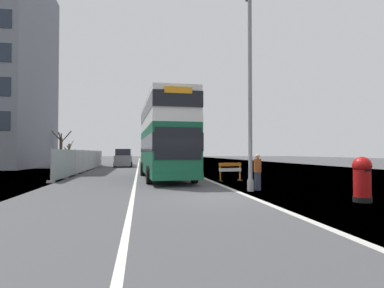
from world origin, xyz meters
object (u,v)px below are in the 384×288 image
object	(u,v)px
roadworks_barrier	(230,170)
car_receding_mid	(124,157)
car_receding_far	(154,157)
red_pillar_postbox	(362,177)
pedestrian_at_kerb	(258,172)
double_decker_bus	(165,137)
lamppost_foreground	(250,97)
car_oncoming_near	(123,159)

from	to	relation	value
roadworks_barrier	car_receding_mid	bearing A→B (deg)	105.88
car_receding_far	red_pillar_postbox	bearing A→B (deg)	-82.78
car_receding_mid	pedestrian_at_kerb	size ratio (longest dim) A/B	2.42
pedestrian_at_kerb	double_decker_bus	bearing A→B (deg)	117.33
car_receding_far	pedestrian_at_kerb	bearing A→B (deg)	-85.41
red_pillar_postbox	pedestrian_at_kerb	bearing A→B (deg)	120.44
lamppost_foreground	roadworks_barrier	distance (m)	6.24
roadworks_barrier	car_receding_far	world-z (taller)	car_receding_far
car_oncoming_near	pedestrian_at_kerb	xyz separation A→B (m)	(7.31, -25.43, -0.18)
car_receding_far	double_decker_bus	bearing A→B (deg)	-91.01
double_decker_bus	red_pillar_postbox	xyz separation A→B (m)	(6.04, -11.14, -1.86)
roadworks_barrier	car_oncoming_near	world-z (taller)	car_oncoming_near
car_receding_mid	roadworks_barrier	bearing A→B (deg)	-74.12
lamppost_foreground	pedestrian_at_kerb	world-z (taller)	lamppost_foreground
double_decker_bus	roadworks_barrier	distance (m)	4.92
lamppost_foreground	red_pillar_postbox	bearing A→B (deg)	-52.44
red_pillar_postbox	roadworks_barrier	bearing A→B (deg)	104.54
pedestrian_at_kerb	car_receding_mid	bearing A→B (deg)	103.46
car_receding_far	pedestrian_at_kerb	world-z (taller)	car_receding_far
lamppost_foreground	roadworks_barrier	bearing A→B (deg)	84.29
red_pillar_postbox	roadworks_barrier	distance (m)	9.03
lamppost_foreground	red_pillar_postbox	distance (m)	5.65
lamppost_foreground	red_pillar_postbox	world-z (taller)	lamppost_foreground
car_receding_mid	pedestrian_at_kerb	distance (m)	32.33
double_decker_bus	car_receding_far	xyz separation A→B (m)	(0.57, 32.04, -1.73)
car_oncoming_near	car_receding_mid	xyz separation A→B (m)	(-0.22, 6.01, 0.05)
roadworks_barrier	pedestrian_at_kerb	world-z (taller)	pedestrian_at_kerb
roadworks_barrier	car_oncoming_near	xyz separation A→B (m)	(-7.36, 20.64, 0.33)
roadworks_barrier	car_receding_mid	xyz separation A→B (m)	(-7.58, 26.65, 0.38)
car_receding_far	car_oncoming_near	bearing A→B (deg)	-106.77
lamppost_foreground	red_pillar_postbox	size ratio (longest dim) A/B	5.63
lamppost_foreground	pedestrian_at_kerb	xyz separation A→B (m)	(0.46, 0.34, -3.37)
lamppost_foreground	pedestrian_at_kerb	size ratio (longest dim) A/B	5.39
lamppost_foreground	car_receding_far	world-z (taller)	lamppost_foreground
car_oncoming_near	roadworks_barrier	bearing A→B (deg)	-70.37
red_pillar_postbox	car_receding_mid	world-z (taller)	car_receding_mid
red_pillar_postbox	car_oncoming_near	world-z (taller)	car_oncoming_near
double_decker_bus	roadworks_barrier	world-z (taller)	double_decker_bus
car_oncoming_near	car_receding_mid	world-z (taller)	car_receding_mid
red_pillar_postbox	pedestrian_at_kerb	distance (m)	4.59
red_pillar_postbox	roadworks_barrier	xyz separation A→B (m)	(-2.27, 8.74, -0.19)
red_pillar_postbox	lamppost_foreground	bearing A→B (deg)	127.56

